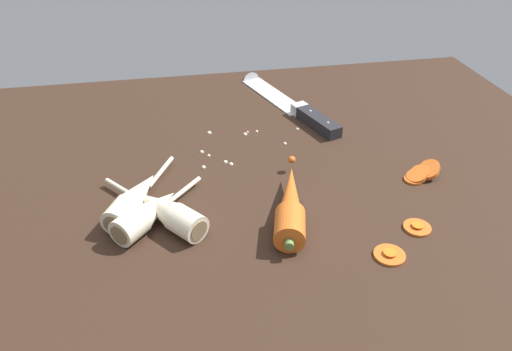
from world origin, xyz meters
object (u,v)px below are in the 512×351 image
(chefs_knife, at_px, (284,100))
(whole_carrot, at_px, (290,204))
(parsnip_front, at_px, (148,213))
(parsnip_mid_left, at_px, (135,199))
(parsnip_mid_right, at_px, (165,211))
(carrot_slice_stray_near, at_px, (417,227))
(carrot_slice_stack, at_px, (422,173))
(carrot_slice_stray_mid, at_px, (390,254))

(chefs_knife, height_order, whole_carrot, whole_carrot)
(chefs_knife, bearing_deg, parsnip_front, -128.16)
(parsnip_front, relative_size, parsnip_mid_left, 0.78)
(parsnip_mid_right, relative_size, carrot_slice_stray_near, 4.54)
(parsnip_front, height_order, carrot_slice_stray_near, parsnip_front)
(whole_carrot, bearing_deg, carrot_slice_stack, 14.03)
(carrot_slice_stack, bearing_deg, carrot_slice_stray_mid, -127.40)
(whole_carrot, relative_size, carrot_slice_stray_mid, 5.13)
(parsnip_mid_right, distance_m, carrot_slice_stray_near, 0.35)
(parsnip_front, distance_m, parsnip_mid_left, 0.04)
(parsnip_mid_left, relative_size, parsnip_mid_right, 1.06)
(parsnip_front, bearing_deg, carrot_slice_stray_mid, -22.09)
(whole_carrot, bearing_deg, parsnip_mid_right, 173.85)
(parsnip_mid_left, distance_m, carrot_slice_stack, 0.45)
(whole_carrot, bearing_deg, parsnip_mid_left, 165.47)
(carrot_slice_stray_mid, bearing_deg, parsnip_front, 157.91)
(parsnip_mid_left, bearing_deg, chefs_knife, 46.75)
(parsnip_mid_right, bearing_deg, parsnip_mid_left, 138.72)
(carrot_slice_stack, bearing_deg, carrot_slice_stray_near, -118.62)
(chefs_knife, xyz_separation_m, carrot_slice_stack, (0.15, -0.31, 0.00))
(parsnip_mid_right, distance_m, carrot_slice_stray_mid, 0.31)
(whole_carrot, xyz_separation_m, carrot_slice_stack, (0.23, 0.06, -0.01))
(carrot_slice_stray_near, bearing_deg, parsnip_front, 167.89)
(chefs_knife, relative_size, parsnip_mid_right, 1.95)
(parsnip_front, xyz_separation_m, parsnip_mid_left, (-0.02, 0.04, -0.00))
(carrot_slice_stray_mid, bearing_deg, parsnip_mid_left, 153.43)
(parsnip_front, relative_size, carrot_slice_stray_mid, 3.48)
(parsnip_front, relative_size, carrot_slice_stray_near, 3.75)
(carrot_slice_stack, relative_size, carrot_slice_stray_mid, 1.53)
(parsnip_front, height_order, carrot_slice_stack, parsnip_front)
(carrot_slice_stray_near, bearing_deg, whole_carrot, 160.15)
(chefs_knife, xyz_separation_m, parsnip_mid_right, (-0.25, -0.35, 0.01))
(carrot_slice_stack, bearing_deg, whole_carrot, -165.97)
(chefs_knife, relative_size, parsnip_mid_left, 1.84)
(whole_carrot, relative_size, carrot_slice_stack, 3.35)
(parsnip_mid_right, bearing_deg, parsnip_front, -178.53)
(whole_carrot, distance_m, parsnip_mid_right, 0.18)
(parsnip_mid_left, bearing_deg, carrot_slice_stray_near, -16.88)
(whole_carrot, xyz_separation_m, carrot_slice_stray_near, (0.17, -0.06, -0.02))
(chefs_knife, height_order, parsnip_mid_right, parsnip_mid_right)
(whole_carrot, height_order, carrot_slice_stray_near, whole_carrot)
(parsnip_mid_right, xyz_separation_m, carrot_slice_stray_near, (0.34, -0.08, -0.02))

